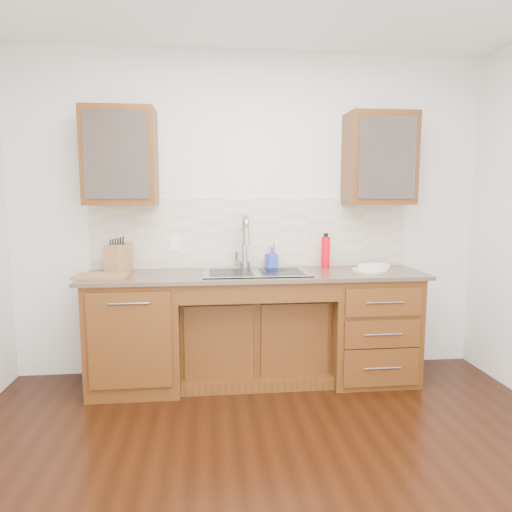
{
  "coord_description": "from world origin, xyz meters",
  "views": [
    {
      "loc": [
        -0.37,
        -2.15,
        1.53
      ],
      "look_at": [
        0.0,
        1.4,
        1.05
      ],
      "focal_mm": 32.0,
      "sensor_mm": 36.0,
      "label": 1
    }
  ],
  "objects": [
    {
      "name": "plate",
      "position": [
        0.94,
        1.42,
        0.92
      ],
      "size": [
        0.36,
        0.36,
        0.02
      ],
      "primitive_type": "cylinder",
      "rotation": [
        0.0,
        0.0,
        -0.32
      ],
      "color": "silver",
      "rests_on": "countertop"
    },
    {
      "name": "faucet",
      "position": [
        -0.07,
        1.64,
        1.11
      ],
      "size": [
        0.04,
        0.04,
        0.4
      ],
      "primitive_type": "cylinder",
      "color": "#999993",
      "rests_on": "countertop"
    },
    {
      "name": "water_bottle",
      "position": [
        0.62,
        1.61,
        1.04
      ],
      "size": [
        0.07,
        0.07,
        0.27
      ],
      "primitive_type": "cylinder",
      "rotation": [
        0.0,
        0.0,
        0.02
      ],
      "color": "#ED000C",
      "rests_on": "countertop"
    },
    {
      "name": "soap_bottle",
      "position": [
        0.16,
        1.64,
        1.0
      ],
      "size": [
        0.11,
        0.11,
        0.18
      ],
      "primitive_type": "imported",
      "rotation": [
        0.0,
        0.0,
        0.4
      ],
      "color": "blue",
      "rests_on": "countertop"
    },
    {
      "name": "cup_left_b",
      "position": [
        -0.98,
        1.58,
        1.77
      ],
      "size": [
        0.13,
        0.13,
        0.1
      ],
      "primitive_type": "imported",
      "rotation": [
        0.0,
        0.0,
        0.36
      ],
      "color": "white",
      "rests_on": "upper_cabinet_left"
    },
    {
      "name": "outlet_left",
      "position": [
        -0.65,
        1.73,
        1.12
      ],
      "size": [
        0.08,
        0.01,
        0.12
      ],
      "primitive_type": "cube",
      "color": "white",
      "rests_on": "backsplash"
    },
    {
      "name": "outlet_right",
      "position": [
        0.65,
        1.73,
        1.12
      ],
      "size": [
        0.08,
        0.01,
        0.12
      ],
      "primitive_type": "cube",
      "color": "white",
      "rests_on": "backsplash"
    },
    {
      "name": "upper_cabinet_right",
      "position": [
        1.05,
        1.58,
        1.83
      ],
      "size": [
        0.55,
        0.34,
        0.75
      ],
      "primitive_type": "cube",
      "color": "#593014",
      "rests_on": "wall_back"
    },
    {
      "name": "wall_back",
      "position": [
        0.0,
        1.8,
        1.35
      ],
      "size": [
        4.0,
        0.1,
        2.7
      ],
      "primitive_type": "cube",
      "color": "silver",
      "rests_on": "ground"
    },
    {
      "name": "dish_towel",
      "position": [
        1.0,
        1.47,
        0.94
      ],
      "size": [
        0.25,
        0.22,
        0.03
      ],
      "primitive_type": "cube",
      "rotation": [
        0.0,
        0.0,
        0.37
      ],
      "color": "silver",
      "rests_on": "plate"
    },
    {
      "name": "base_cabinet_left",
      "position": [
        -0.95,
        1.44,
        0.44
      ],
      "size": [
        0.7,
        0.62,
        0.88
      ],
      "primitive_type": "cube",
      "color": "#593014",
      "rests_on": "ground"
    },
    {
      "name": "cutting_board",
      "position": [
        -1.19,
        1.37,
        0.92
      ],
      "size": [
        0.4,
        0.28,
        0.02
      ],
      "primitive_type": "cube",
      "rotation": [
        0.0,
        0.0,
        -0.01
      ],
      "color": "brown",
      "rests_on": "countertop"
    },
    {
      "name": "upper_cabinet_left",
      "position": [
        -1.05,
        1.58,
        1.83
      ],
      "size": [
        0.55,
        0.34,
        0.75
      ],
      "primitive_type": "cube",
      "color": "#593014",
      "rests_on": "wall_back"
    },
    {
      "name": "ground",
      "position": [
        0.0,
        0.0,
        -0.05
      ],
      "size": [
        4.0,
        3.5,
        0.1
      ],
      "primitive_type": "cube",
      "color": "black"
    },
    {
      "name": "base_cabinet_center",
      "position": [
        0.0,
        1.53,
        0.35
      ],
      "size": [
        1.2,
        0.44,
        0.7
      ],
      "primitive_type": "cube",
      "color": "#593014",
      "rests_on": "ground"
    },
    {
      "name": "cup_right_b",
      "position": [
        1.17,
        1.58,
        1.77
      ],
      "size": [
        0.14,
        0.14,
        0.1
      ],
      "primitive_type": "imported",
      "rotation": [
        0.0,
        0.0,
        0.39
      ],
      "color": "white",
      "rests_on": "upper_cabinet_right"
    },
    {
      "name": "countertop",
      "position": [
        0.0,
        1.43,
        0.9
      ],
      "size": [
        2.7,
        0.65,
        0.03
      ],
      "primitive_type": "cube",
      "color": "#84705B",
      "rests_on": "base_cabinet_left"
    },
    {
      "name": "backsplash",
      "position": [
        0.0,
        1.74,
        1.21
      ],
      "size": [
        2.7,
        0.02,
        0.59
      ],
      "primitive_type": "cube",
      "color": "beige",
      "rests_on": "wall_back"
    },
    {
      "name": "filter_tap",
      "position": [
        0.18,
        1.65,
        1.03
      ],
      "size": [
        0.02,
        0.02,
        0.24
      ],
      "primitive_type": "cylinder",
      "color": "#999993",
      "rests_on": "countertop"
    },
    {
      "name": "sink",
      "position": [
        0.0,
        1.41,
        0.83
      ],
      "size": [
        0.84,
        0.46,
        0.19
      ],
      "primitive_type": "cube",
      "color": "#9E9EA5",
      "rests_on": "countertop"
    },
    {
      "name": "cup_left_a",
      "position": [
        -1.14,
        1.58,
        1.77
      ],
      "size": [
        0.16,
        0.16,
        0.1
      ],
      "primitive_type": "imported",
      "rotation": [
        0.0,
        0.0,
        -0.37
      ],
      "color": "white",
      "rests_on": "upper_cabinet_left"
    },
    {
      "name": "cup_right_a",
      "position": [
        0.92,
        1.58,
        1.77
      ],
      "size": [
        0.12,
        0.12,
        0.09
      ],
      "primitive_type": "imported",
      "rotation": [
        0.0,
        0.0,
        -0.04
      ],
      "color": "white",
      "rests_on": "upper_cabinet_right"
    },
    {
      "name": "knife_block",
      "position": [
        -1.1,
        1.57,
        1.02
      ],
      "size": [
        0.2,
        0.24,
        0.23
      ],
      "primitive_type": "cube",
      "rotation": [
        0.0,
        0.0,
        -0.4
      ],
      "color": "#956247",
      "rests_on": "countertop"
    },
    {
      "name": "base_cabinet_right",
      "position": [
        0.95,
        1.44,
        0.44
      ],
      "size": [
        0.7,
        0.62,
        0.88
      ],
      "primitive_type": "cube",
      "color": "#593014",
      "rests_on": "ground"
    }
  ]
}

